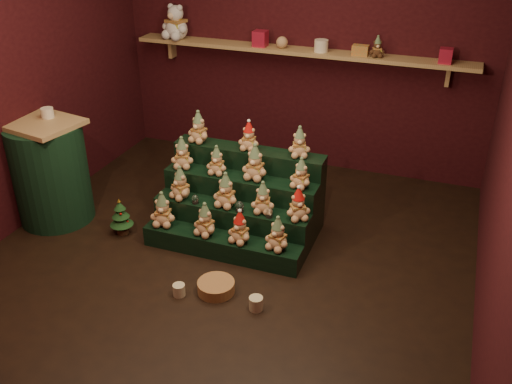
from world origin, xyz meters
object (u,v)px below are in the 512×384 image
at_px(snow_globe_b, 240,207).
at_px(brown_bear, 377,47).
at_px(side_table, 50,172).
at_px(mug_left, 179,290).
at_px(riser_tier_front, 222,246).
at_px(snow_globe_a, 195,199).
at_px(mug_right, 256,303).
at_px(wicker_basket, 216,287).
at_px(snow_globe_c, 269,213).
at_px(white_bear, 176,17).
at_px(mini_christmas_tree, 121,217).

bearing_deg(snow_globe_b, brown_bear, 66.33).
height_order(side_table, mug_left, side_table).
bearing_deg(snow_globe_b, riser_tier_front, -123.30).
height_order(riser_tier_front, brown_bear, brown_bear).
bearing_deg(snow_globe_a, mug_right, -41.31).
relative_size(snow_globe_a, wicker_basket, 0.27).
height_order(riser_tier_front, side_table, side_table).
relative_size(riser_tier_front, side_table, 1.43).
distance_m(snow_globe_c, mug_left, 0.98).
relative_size(snow_globe_c, side_table, 0.08).
bearing_deg(white_bear, snow_globe_c, -30.18).
xyz_separation_m(riser_tier_front, snow_globe_c, (0.37, 0.16, 0.31)).
bearing_deg(snow_globe_c, snow_globe_b, 180.00).
bearing_deg(snow_globe_b, snow_globe_a, 180.00).
relative_size(snow_globe_a, mug_left, 0.83).
relative_size(snow_globe_a, brown_bear, 0.40).
relative_size(mug_right, white_bear, 0.23).
bearing_deg(riser_tier_front, mini_christmas_tree, -179.94).
relative_size(mini_christmas_tree, brown_bear, 1.79).
relative_size(mug_left, white_bear, 0.21).
relative_size(snow_globe_b, brown_bear, 0.48).
relative_size(snow_globe_b, mug_right, 0.90).
distance_m(side_table, white_bear, 2.19).
relative_size(snow_globe_a, white_bear, 0.17).
height_order(riser_tier_front, snow_globe_b, snow_globe_b).
bearing_deg(mug_right, riser_tier_front, 132.42).
xyz_separation_m(mug_left, brown_bear, (0.96, 2.52, 1.37)).
height_order(snow_globe_a, snow_globe_b, snow_globe_b).
relative_size(riser_tier_front, snow_globe_c, 16.86).
xyz_separation_m(riser_tier_front, mini_christmas_tree, (-0.99, -0.00, 0.08)).
distance_m(snow_globe_a, wicker_basket, 0.88).
bearing_deg(mug_right, mug_left, -175.25).
bearing_deg(snow_globe_b, snow_globe_c, 0.00).
xyz_separation_m(snow_globe_a, snow_globe_c, (0.68, 0.00, 0.00)).
height_order(mini_christmas_tree, mug_left, mini_christmas_tree).
bearing_deg(brown_bear, riser_tier_front, -132.95).
xyz_separation_m(mini_christmas_tree, mug_left, (0.89, -0.62, -0.13)).
bearing_deg(side_table, snow_globe_a, 15.57).
bearing_deg(mug_right, mini_christmas_tree, 159.22).
height_order(snow_globe_a, mug_right, snow_globe_a).
bearing_deg(white_bear, brown_bear, 15.67).
bearing_deg(riser_tier_front, snow_globe_c, 23.39).
distance_m(snow_globe_a, snow_globe_c, 0.68).
xyz_separation_m(snow_globe_b, wicker_basket, (0.06, -0.65, -0.36)).
xyz_separation_m(mug_left, white_bear, (-1.23, 2.52, 1.50)).
bearing_deg(wicker_basket, snow_globe_b, 94.90).
xyz_separation_m(mug_right, white_bear, (-1.84, 2.47, 1.50)).
bearing_deg(snow_globe_a, side_table, -174.79).
distance_m(mug_left, wicker_basket, 0.29).
relative_size(snow_globe_b, side_table, 0.10).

